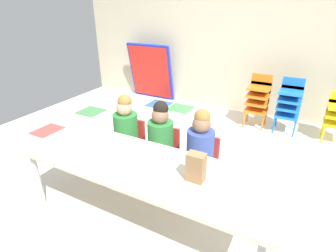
% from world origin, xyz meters
% --- Properties ---
extents(ground_plane, '(6.21, 4.49, 0.02)m').
position_xyz_m(ground_plane, '(-0.01, 0.00, -0.01)').
color(ground_plane, silver).
extents(back_wall, '(6.21, 0.10, 2.52)m').
position_xyz_m(back_wall, '(0.00, 2.24, 1.26)').
color(back_wall, beige).
rests_on(back_wall, ground_plane).
extents(craft_table, '(2.15, 0.69, 0.60)m').
position_xyz_m(craft_table, '(0.03, -0.85, 0.56)').
color(craft_table, beige).
rests_on(craft_table, ground_plane).
extents(seated_child_near_camera, '(0.34, 0.34, 0.92)m').
position_xyz_m(seated_child_near_camera, '(-0.56, -0.28, 0.55)').
color(seated_child_near_camera, red).
rests_on(seated_child_near_camera, ground_plane).
extents(seated_child_middle_seat, '(0.32, 0.31, 0.92)m').
position_xyz_m(seated_child_middle_seat, '(-0.13, -0.28, 0.55)').
color(seated_child_middle_seat, red).
rests_on(seated_child_middle_seat, ground_plane).
extents(seated_child_far_right, '(0.32, 0.31, 0.92)m').
position_xyz_m(seated_child_far_right, '(0.30, -0.28, 0.55)').
color(seated_child_far_right, red).
rests_on(seated_child_far_right, ground_plane).
extents(kid_chair_orange_stack, '(0.32, 0.30, 0.80)m').
position_xyz_m(kid_chair_orange_stack, '(0.46, 1.71, 0.46)').
color(kid_chair_orange_stack, orange).
rests_on(kid_chair_orange_stack, ground_plane).
extents(kid_chair_blue_stack, '(0.32, 0.30, 0.80)m').
position_xyz_m(kid_chair_blue_stack, '(0.90, 1.71, 0.46)').
color(kid_chair_blue_stack, blue).
rests_on(kid_chair_blue_stack, ground_plane).
extents(folded_activity_table, '(0.90, 0.29, 1.09)m').
position_xyz_m(folded_activity_table, '(-1.67, 2.04, 0.54)').
color(folded_activity_table, '#1E33BF').
rests_on(folded_activity_table, ground_plane).
extents(paper_bag_brown, '(0.13, 0.09, 0.22)m').
position_xyz_m(paper_bag_brown, '(0.48, -0.86, 0.71)').
color(paper_bag_brown, '#9E754C').
rests_on(paper_bag_brown, craft_table).
extents(paper_plate_near_edge, '(0.18, 0.18, 0.01)m').
position_xyz_m(paper_plate_near_edge, '(-0.10, -0.99, 0.61)').
color(paper_plate_near_edge, white).
rests_on(paper_plate_near_edge, craft_table).
extents(donut_powdered_on_plate, '(0.11, 0.11, 0.03)m').
position_xyz_m(donut_powdered_on_plate, '(-0.10, -0.99, 0.63)').
color(donut_powdered_on_plate, white).
rests_on(donut_powdered_on_plate, craft_table).
extents(donut_powdered_loose, '(0.12, 0.12, 0.03)m').
position_xyz_m(donut_powdered_loose, '(-0.00, -0.83, 0.62)').
color(donut_powdered_loose, white).
rests_on(donut_powdered_loose, craft_table).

